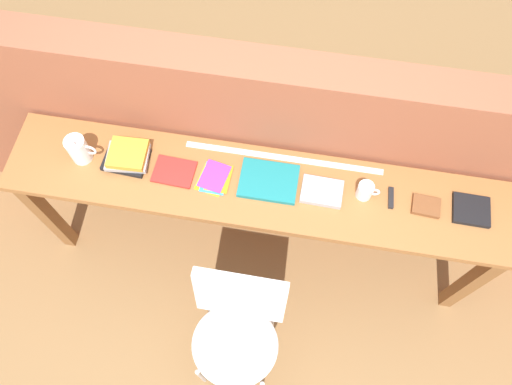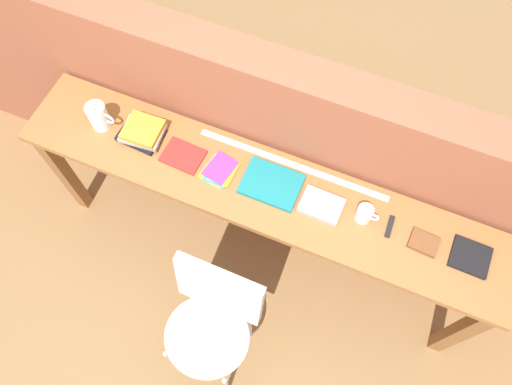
{
  "view_description": "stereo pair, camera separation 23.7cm",
  "coord_description": "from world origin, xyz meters",
  "px_view_note": "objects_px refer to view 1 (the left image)",
  "views": [
    {
      "loc": [
        0.17,
        -0.76,
        3.05
      ],
      "look_at": [
        0.0,
        0.25,
        0.9
      ],
      "focal_mm": 35.0,
      "sensor_mm": 36.0,
      "label": 1
    },
    {
      "loc": [
        0.4,
        -0.7,
        3.05
      ],
      "look_at": [
        0.0,
        0.25,
        0.9
      ],
      "focal_mm": 35.0,
      "sensor_mm": 36.0,
      "label": 2
    }
  ],
  "objects_px": {
    "pamphlet_pile_colourful": "(215,178)",
    "book_repair_rightmost": "(471,210)",
    "chair_white_moulded": "(237,328)",
    "book_stack_leftmost": "(127,157)",
    "leather_journal_brown": "(426,206)",
    "multitool_folded": "(391,198)",
    "mug": "(366,191)",
    "book_open_centre": "(269,181)",
    "magazine_cycling": "(174,172)",
    "pitcher_white": "(79,149)"
  },
  "relations": [
    {
      "from": "pamphlet_pile_colourful",
      "to": "book_repair_rightmost",
      "type": "height_order",
      "value": "book_repair_rightmost"
    },
    {
      "from": "chair_white_moulded",
      "to": "book_stack_leftmost",
      "type": "bearing_deg",
      "value": 135.03
    },
    {
      "from": "leather_journal_brown",
      "to": "multitool_folded",
      "type": "bearing_deg",
      "value": 177.4
    },
    {
      "from": "mug",
      "to": "multitool_folded",
      "type": "distance_m",
      "value": 0.13
    },
    {
      "from": "book_open_centre",
      "to": "book_repair_rightmost",
      "type": "bearing_deg",
      "value": 0.5
    },
    {
      "from": "magazine_cycling",
      "to": "pamphlet_pile_colourful",
      "type": "xyz_separation_m",
      "value": [
        0.2,
        -0.0,
        -0.0
      ]
    },
    {
      "from": "book_stack_leftmost",
      "to": "pitcher_white",
      "type": "bearing_deg",
      "value": -175.24
    },
    {
      "from": "book_stack_leftmost",
      "to": "book_open_centre",
      "type": "height_order",
      "value": "book_stack_leftmost"
    },
    {
      "from": "pamphlet_pile_colourful",
      "to": "book_open_centre",
      "type": "relative_size",
      "value": 0.68
    },
    {
      "from": "mug",
      "to": "multitool_folded",
      "type": "xyz_separation_m",
      "value": [
        0.13,
        0.0,
        -0.04
      ]
    },
    {
      "from": "mug",
      "to": "leather_journal_brown",
      "type": "xyz_separation_m",
      "value": [
        0.29,
        -0.02,
        -0.03
      ]
    },
    {
      "from": "book_open_centre",
      "to": "leather_journal_brown",
      "type": "relative_size",
      "value": 2.16
    },
    {
      "from": "book_stack_leftmost",
      "to": "book_open_centre",
      "type": "distance_m",
      "value": 0.7
    },
    {
      "from": "chair_white_moulded",
      "to": "multitool_folded",
      "type": "xyz_separation_m",
      "value": [
        0.64,
        0.66,
        0.36
      ]
    },
    {
      "from": "chair_white_moulded",
      "to": "pitcher_white",
      "type": "distance_m",
      "value": 1.17
    },
    {
      "from": "chair_white_moulded",
      "to": "mug",
      "type": "relative_size",
      "value": 8.1
    },
    {
      "from": "pitcher_white",
      "to": "multitool_folded",
      "type": "relative_size",
      "value": 1.67
    },
    {
      "from": "book_open_centre",
      "to": "book_repair_rightmost",
      "type": "height_order",
      "value": "same"
    },
    {
      "from": "chair_white_moulded",
      "to": "pitcher_white",
      "type": "xyz_separation_m",
      "value": [
        -0.88,
        0.64,
        0.43
      ]
    },
    {
      "from": "pamphlet_pile_colourful",
      "to": "book_open_centre",
      "type": "distance_m",
      "value": 0.26
    },
    {
      "from": "chair_white_moulded",
      "to": "magazine_cycling",
      "type": "relative_size",
      "value": 4.46
    },
    {
      "from": "book_open_centre",
      "to": "multitool_folded",
      "type": "xyz_separation_m",
      "value": [
        0.59,
        0.01,
        -0.0
      ]
    },
    {
      "from": "magazine_cycling",
      "to": "leather_journal_brown",
      "type": "bearing_deg",
      "value": 3.33
    },
    {
      "from": "pamphlet_pile_colourful",
      "to": "book_stack_leftmost",
      "type": "bearing_deg",
      "value": 176.35
    },
    {
      "from": "leather_journal_brown",
      "to": "mug",
      "type": "bearing_deg",
      "value": -179.74
    },
    {
      "from": "book_stack_leftmost",
      "to": "book_open_centre",
      "type": "relative_size",
      "value": 0.83
    },
    {
      "from": "multitool_folded",
      "to": "leather_journal_brown",
      "type": "bearing_deg",
      "value": -6.2
    },
    {
      "from": "multitool_folded",
      "to": "book_repair_rightmost",
      "type": "bearing_deg",
      "value": -0.48
    },
    {
      "from": "pamphlet_pile_colourful",
      "to": "book_repair_rightmost",
      "type": "bearing_deg",
      "value": 1.36
    },
    {
      "from": "chair_white_moulded",
      "to": "book_stack_leftmost",
      "type": "distance_m",
      "value": 1.01
    },
    {
      "from": "magazine_cycling",
      "to": "book_open_centre",
      "type": "relative_size",
      "value": 0.71
    },
    {
      "from": "book_stack_leftmost",
      "to": "book_open_centre",
      "type": "xyz_separation_m",
      "value": [
        0.7,
        -0.0,
        -0.03
      ]
    },
    {
      "from": "magazine_cycling",
      "to": "book_open_centre",
      "type": "bearing_deg",
      "value": 5.54
    },
    {
      "from": "mug",
      "to": "book_repair_rightmost",
      "type": "bearing_deg",
      "value": -0.26
    },
    {
      "from": "magazine_cycling",
      "to": "pamphlet_pile_colourful",
      "type": "bearing_deg",
      "value": 2.6
    },
    {
      "from": "book_stack_leftmost",
      "to": "leather_journal_brown",
      "type": "xyz_separation_m",
      "value": [
        1.46,
        -0.01,
        -0.03
      ]
    },
    {
      "from": "magazine_cycling",
      "to": "multitool_folded",
      "type": "xyz_separation_m",
      "value": [
        1.06,
        0.03,
        0.0
      ]
    },
    {
      "from": "book_stack_leftmost",
      "to": "magazine_cycling",
      "type": "relative_size",
      "value": 1.16
    },
    {
      "from": "pitcher_white",
      "to": "pamphlet_pile_colourful",
      "type": "bearing_deg",
      "value": -0.79
    },
    {
      "from": "book_repair_rightmost",
      "to": "leather_journal_brown",
      "type": "bearing_deg",
      "value": -175.1
    },
    {
      "from": "magazine_cycling",
      "to": "mug",
      "type": "distance_m",
      "value": 0.93
    },
    {
      "from": "chair_white_moulded",
      "to": "book_stack_leftmost",
      "type": "height_order",
      "value": "book_stack_leftmost"
    },
    {
      "from": "book_stack_leftmost",
      "to": "magazine_cycling",
      "type": "height_order",
      "value": "book_stack_leftmost"
    },
    {
      "from": "chair_white_moulded",
      "to": "book_open_centre",
      "type": "xyz_separation_m",
      "value": [
        0.05,
        0.65,
        0.37
      ]
    },
    {
      "from": "magazine_cycling",
      "to": "book_open_centre",
      "type": "xyz_separation_m",
      "value": [
        0.47,
        0.02,
        0.0
      ]
    },
    {
      "from": "pamphlet_pile_colourful",
      "to": "book_open_centre",
      "type": "height_order",
      "value": "book_open_centre"
    },
    {
      "from": "magazine_cycling",
      "to": "mug",
      "type": "xyz_separation_m",
      "value": [
        0.93,
        0.03,
        0.04
      ]
    },
    {
      "from": "book_open_centre",
      "to": "chair_white_moulded",
      "type": "bearing_deg",
      "value": -94.07
    },
    {
      "from": "leather_journal_brown",
      "to": "book_repair_rightmost",
      "type": "bearing_deg",
      "value": 7.65
    },
    {
      "from": "pamphlet_pile_colourful",
      "to": "leather_journal_brown",
      "type": "distance_m",
      "value": 1.02
    }
  ]
}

